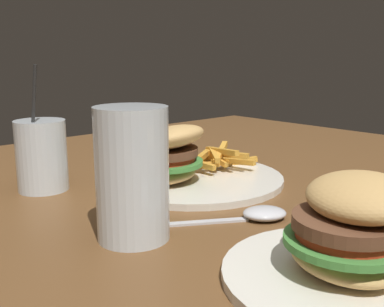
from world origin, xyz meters
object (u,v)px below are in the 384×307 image
(meal_plate_far, at_px, (347,245))
(spoon, at_px, (259,214))
(beer_glass, at_px, (132,177))
(meal_plate_near, at_px, (180,165))
(juice_glass, at_px, (42,158))

(meal_plate_far, bearing_deg, spoon, -113.06)
(beer_glass, relative_size, spoon, 0.90)
(meal_plate_near, height_order, meal_plate_far, meal_plate_near)
(meal_plate_near, relative_size, juice_glass, 1.56)
(beer_glass, height_order, meal_plate_far, beer_glass)
(beer_glass, xyz_separation_m, juice_glass, (-0.01, -0.25, -0.02))
(meal_plate_near, relative_size, beer_glass, 1.99)
(juice_glass, height_order, meal_plate_far, juice_glass)
(meal_plate_far, bearing_deg, beer_glass, -68.62)
(beer_glass, distance_m, meal_plate_far, 0.23)
(beer_glass, relative_size, juice_glass, 0.78)
(spoon, bearing_deg, juice_glass, 146.51)
(juice_glass, height_order, spoon, juice_glass)
(spoon, relative_size, meal_plate_far, 0.75)
(beer_glass, height_order, juice_glass, juice_glass)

